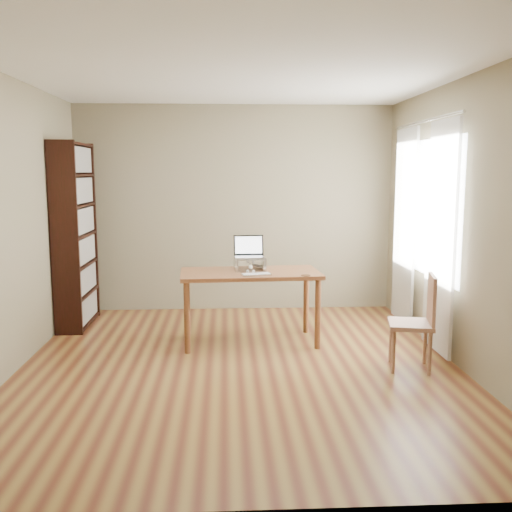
{
  "coord_description": "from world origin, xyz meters",
  "views": [
    {
      "loc": [
        -0.12,
        -5.02,
        1.77
      ],
      "look_at": [
        0.19,
        0.73,
        0.91
      ],
      "focal_mm": 40.0,
      "sensor_mm": 36.0,
      "label": 1
    }
  ],
  "objects_px": {
    "desk": "(250,281)",
    "chair": "(418,319)",
    "bookshelf": "(75,235)",
    "keyboard": "(256,274)",
    "laptop": "(250,252)",
    "cat": "(250,264)"
  },
  "relations": [
    {
      "from": "desk",
      "to": "cat",
      "type": "relative_size",
      "value": 3.09
    },
    {
      "from": "cat",
      "to": "chair",
      "type": "xyz_separation_m",
      "value": [
        1.47,
        -1.0,
        -0.35
      ]
    },
    {
      "from": "laptop",
      "to": "cat",
      "type": "distance_m",
      "value": 0.13
    },
    {
      "from": "chair",
      "to": "bookshelf",
      "type": "bearing_deg",
      "value": 166.21
    },
    {
      "from": "bookshelf",
      "to": "cat",
      "type": "distance_m",
      "value": 2.1
    },
    {
      "from": "bookshelf",
      "to": "laptop",
      "type": "distance_m",
      "value": 2.08
    },
    {
      "from": "cat",
      "to": "chair",
      "type": "distance_m",
      "value": 1.81
    },
    {
      "from": "laptop",
      "to": "desk",
      "type": "bearing_deg",
      "value": -93.4
    },
    {
      "from": "keyboard",
      "to": "cat",
      "type": "relative_size",
      "value": 0.66
    },
    {
      "from": "cat",
      "to": "bookshelf",
      "type": "bearing_deg",
      "value": 161.86
    },
    {
      "from": "desk",
      "to": "keyboard",
      "type": "height_order",
      "value": "keyboard"
    },
    {
      "from": "laptop",
      "to": "keyboard",
      "type": "xyz_separation_m",
      "value": [
        0.05,
        -0.36,
        -0.18
      ]
    },
    {
      "from": "bookshelf",
      "to": "keyboard",
      "type": "bearing_deg",
      "value": -26.8
    },
    {
      "from": "desk",
      "to": "laptop",
      "type": "relative_size",
      "value": 4.48
    },
    {
      "from": "cat",
      "to": "keyboard",
      "type": "bearing_deg",
      "value": -80.78
    },
    {
      "from": "desk",
      "to": "chair",
      "type": "height_order",
      "value": "chair"
    },
    {
      "from": "bookshelf",
      "to": "keyboard",
      "type": "distance_m",
      "value": 2.28
    },
    {
      "from": "bookshelf",
      "to": "chair",
      "type": "xyz_separation_m",
      "value": [
        3.43,
        -1.69,
        -0.59
      ]
    },
    {
      "from": "keyboard",
      "to": "chair",
      "type": "xyz_separation_m",
      "value": [
        1.42,
        -0.67,
        -0.3
      ]
    },
    {
      "from": "laptop",
      "to": "cat",
      "type": "xyz_separation_m",
      "value": [
        0.0,
        -0.02,
        -0.13
      ]
    },
    {
      "from": "desk",
      "to": "chair",
      "type": "xyz_separation_m",
      "value": [
        1.47,
        -0.89,
        -0.19
      ]
    },
    {
      "from": "bookshelf",
      "to": "laptop",
      "type": "xyz_separation_m",
      "value": [
        1.96,
        -0.66,
        -0.11
      ]
    }
  ]
}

